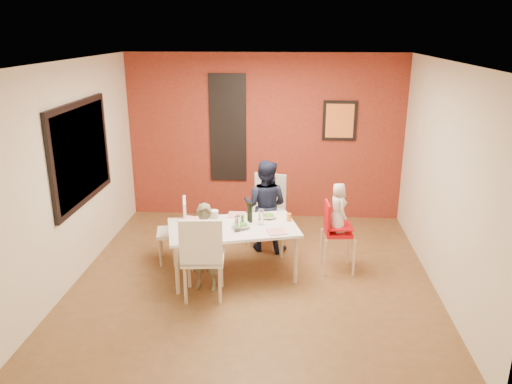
# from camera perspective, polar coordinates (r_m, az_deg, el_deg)

# --- Properties ---
(ground) EXTENTS (4.50, 4.50, 0.00)m
(ground) POSITION_cam_1_polar(r_m,az_deg,el_deg) (6.55, -0.19, -9.59)
(ground) COLOR brown
(ground) RESTS_ON ground
(ceiling) EXTENTS (4.50, 4.50, 0.02)m
(ceiling) POSITION_cam_1_polar(r_m,az_deg,el_deg) (5.80, -0.22, 14.71)
(ceiling) COLOR white
(ceiling) RESTS_ON wall_back
(wall_back) EXTENTS (4.50, 0.02, 2.70)m
(wall_back) POSITION_cam_1_polar(r_m,az_deg,el_deg) (8.21, 0.99, 6.25)
(wall_back) COLOR beige
(wall_back) RESTS_ON ground
(wall_front) EXTENTS (4.50, 0.02, 2.70)m
(wall_front) POSITION_cam_1_polar(r_m,az_deg,el_deg) (3.94, -2.72, -7.45)
(wall_front) COLOR beige
(wall_front) RESTS_ON ground
(wall_left) EXTENTS (0.02, 4.50, 2.70)m
(wall_left) POSITION_cam_1_polar(r_m,az_deg,el_deg) (6.59, -20.11, 2.11)
(wall_left) COLOR beige
(wall_left) RESTS_ON ground
(wall_right) EXTENTS (0.02, 4.50, 2.70)m
(wall_right) POSITION_cam_1_polar(r_m,az_deg,el_deg) (6.29, 20.71, 1.28)
(wall_right) COLOR beige
(wall_right) RESTS_ON ground
(brick_accent_wall) EXTENTS (4.50, 0.02, 2.70)m
(brick_accent_wall) POSITION_cam_1_polar(r_m,az_deg,el_deg) (8.20, 0.99, 6.22)
(brick_accent_wall) COLOR maroon
(brick_accent_wall) RESTS_ON ground
(picture_window_frame) EXTENTS (0.05, 1.70, 1.30)m
(picture_window_frame) POSITION_cam_1_polar(r_m,az_deg,el_deg) (6.71, -19.38, 4.22)
(picture_window_frame) COLOR black
(picture_window_frame) RESTS_ON wall_left
(picture_window_pane) EXTENTS (0.02, 1.55, 1.15)m
(picture_window_pane) POSITION_cam_1_polar(r_m,az_deg,el_deg) (6.71, -19.27, 4.22)
(picture_window_pane) COLOR black
(picture_window_pane) RESTS_ON wall_left
(glassblock_strip) EXTENTS (0.55, 0.03, 1.70)m
(glassblock_strip) POSITION_cam_1_polar(r_m,az_deg,el_deg) (8.21, -3.23, 7.27)
(glassblock_strip) COLOR silver
(glassblock_strip) RESTS_ON wall_back
(glassblock_surround) EXTENTS (0.60, 0.03, 1.76)m
(glassblock_surround) POSITION_cam_1_polar(r_m,az_deg,el_deg) (8.20, -3.24, 7.27)
(glassblock_surround) COLOR black
(glassblock_surround) RESTS_ON wall_back
(art_print_frame) EXTENTS (0.54, 0.03, 0.64)m
(art_print_frame) POSITION_cam_1_polar(r_m,az_deg,el_deg) (8.14, 9.54, 8.04)
(art_print_frame) COLOR black
(art_print_frame) RESTS_ON wall_back
(art_print_canvas) EXTENTS (0.44, 0.01, 0.54)m
(art_print_canvas) POSITION_cam_1_polar(r_m,az_deg,el_deg) (8.13, 9.55, 8.02)
(art_print_canvas) COLOR orange
(art_print_canvas) RESTS_ON wall_back
(dining_table) EXTENTS (1.78, 1.28, 0.67)m
(dining_table) POSITION_cam_1_polar(r_m,az_deg,el_deg) (6.35, -2.66, -4.45)
(dining_table) COLOR white
(dining_table) RESTS_ON ground
(chair_near) EXTENTS (0.53, 0.53, 1.05)m
(chair_near) POSITION_cam_1_polar(r_m,az_deg,el_deg) (5.81, -6.15, -7.04)
(chair_near) COLOR white
(chair_near) RESTS_ON ground
(chair_far) EXTENTS (0.58, 0.58, 1.03)m
(chair_far) POSITION_cam_1_polar(r_m,az_deg,el_deg) (7.32, 1.35, -1.57)
(chair_far) COLOR beige
(chair_far) RESTS_ON ground
(chair_left) EXTENTS (0.48, 0.48, 0.87)m
(chair_left) POSITION_cam_1_polar(r_m,az_deg,el_deg) (6.87, -8.94, -3.97)
(chair_left) COLOR white
(chair_left) RESTS_ON ground
(high_chair) EXTENTS (0.43, 0.43, 0.95)m
(high_chair) POSITION_cam_1_polar(r_m,az_deg,el_deg) (6.55, 9.02, -4.31)
(high_chair) COLOR red
(high_chair) RESTS_ON ground
(child_near) EXTENTS (0.43, 0.32, 1.10)m
(child_near) POSITION_cam_1_polar(r_m,az_deg,el_deg) (6.05, -5.80, -6.34)
(child_near) COLOR #625E46
(child_near) RESTS_ON ground
(child_far) EXTENTS (0.75, 0.65, 1.33)m
(child_far) POSITION_cam_1_polar(r_m,az_deg,el_deg) (7.06, 1.06, -1.57)
(child_far) COLOR black
(child_far) RESTS_ON ground
(toddler) EXTENTS (0.30, 0.37, 0.64)m
(toddler) POSITION_cam_1_polar(r_m,az_deg,el_deg) (6.45, 9.37, -1.75)
(toddler) COLOR beige
(toddler) RESTS_ON high_chair
(plate_near_left) EXTENTS (0.25, 0.25, 0.01)m
(plate_near_left) POSITION_cam_1_polar(r_m,az_deg,el_deg) (5.93, -6.03, -5.55)
(plate_near_left) COLOR white
(plate_near_left) RESTS_ON dining_table
(plate_far_mid) EXTENTS (0.24, 0.24, 0.01)m
(plate_far_mid) POSITION_cam_1_polar(r_m,az_deg,el_deg) (6.70, -2.20, -2.61)
(plate_far_mid) COLOR silver
(plate_far_mid) RESTS_ON dining_table
(plate_near_right) EXTENTS (0.28, 0.28, 0.01)m
(plate_near_right) POSITION_cam_1_polar(r_m,az_deg,el_deg) (6.15, 2.37, -4.56)
(plate_near_right) COLOR white
(plate_near_right) RESTS_ON dining_table
(plate_far_left) EXTENTS (0.30, 0.30, 0.01)m
(plate_far_left) POSITION_cam_1_polar(r_m,az_deg,el_deg) (6.58, -7.73, -3.14)
(plate_far_left) COLOR white
(plate_far_left) RESTS_ON dining_table
(salad_bowl_a) EXTENTS (0.29, 0.29, 0.05)m
(salad_bowl_a) POSITION_cam_1_polar(r_m,az_deg,el_deg) (6.27, -1.69, -3.89)
(salad_bowl_a) COLOR silver
(salad_bowl_a) RESTS_ON dining_table
(salad_bowl_b) EXTENTS (0.24, 0.24, 0.05)m
(salad_bowl_b) POSITION_cam_1_polar(r_m,az_deg,el_deg) (6.58, 1.42, -2.81)
(salad_bowl_b) COLOR white
(salad_bowl_b) RESTS_ON dining_table
(wine_bottle) EXTENTS (0.07, 0.07, 0.26)m
(wine_bottle) POSITION_cam_1_polar(r_m,az_deg,el_deg) (6.41, -0.72, -2.36)
(wine_bottle) COLOR black
(wine_bottle) RESTS_ON dining_table
(wine_glass_a) EXTENTS (0.07, 0.07, 0.19)m
(wine_glass_a) POSITION_cam_1_polar(r_m,az_deg,el_deg) (6.15, -2.17, -3.65)
(wine_glass_a) COLOR white
(wine_glass_a) RESTS_ON dining_table
(wine_glass_b) EXTENTS (0.07, 0.07, 0.20)m
(wine_glass_b) POSITION_cam_1_polar(r_m,az_deg,el_deg) (6.35, 0.58, -2.85)
(wine_glass_b) COLOR white
(wine_glass_b) RESTS_ON dining_table
(paper_towel_roll) EXTENTS (0.11, 0.11, 0.25)m
(paper_towel_roll) POSITION_cam_1_polar(r_m,az_deg,el_deg) (6.20, -4.83, -3.23)
(paper_towel_roll) COLOR white
(paper_towel_roll) RESTS_ON dining_table
(condiment_red) EXTENTS (0.03, 0.03, 0.13)m
(condiment_red) POSITION_cam_1_polar(r_m,az_deg,el_deg) (6.27, -2.24, -3.53)
(condiment_red) COLOR red
(condiment_red) RESTS_ON dining_table
(condiment_green) EXTENTS (0.04, 0.04, 0.14)m
(condiment_green) POSITION_cam_1_polar(r_m,az_deg,el_deg) (6.33, -1.56, -3.25)
(condiment_green) COLOR #397125
(condiment_green) RESTS_ON dining_table
(condiment_brown) EXTENTS (0.04, 0.04, 0.14)m
(condiment_brown) POSITION_cam_1_polar(r_m,az_deg,el_deg) (6.35, -2.03, -3.20)
(condiment_brown) COLOR brown
(condiment_brown) RESTS_ON dining_table
(sippy_cup) EXTENTS (0.06, 0.06, 0.10)m
(sippy_cup) POSITION_cam_1_polar(r_m,az_deg,el_deg) (6.49, 3.78, -2.90)
(sippy_cup) COLOR orange
(sippy_cup) RESTS_ON dining_table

